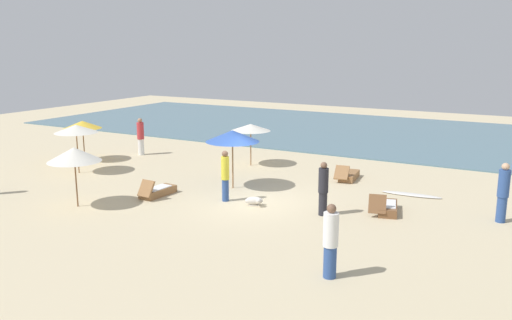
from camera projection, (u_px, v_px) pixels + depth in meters
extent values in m
plane|color=beige|center=(254.00, 202.00, 19.31)|extent=(60.00, 60.00, 0.00)
cube|color=slate|center=(385.00, 134.00, 33.83)|extent=(48.00, 16.00, 0.06)
cylinder|color=olive|center=(251.00, 145.00, 24.95)|extent=(0.05, 0.05, 1.91)
cone|color=silver|center=(251.00, 127.00, 24.77)|extent=(1.84, 1.84, 0.32)
cylinder|color=brown|center=(84.00, 141.00, 25.91)|extent=(0.05, 0.05, 1.92)
cone|color=gold|center=(82.00, 125.00, 25.74)|extent=(1.81, 1.81, 0.37)
cylinder|color=brown|center=(76.00, 178.00, 18.58)|extent=(0.05, 0.05, 2.06)
cone|color=silver|center=(74.00, 154.00, 18.41)|extent=(1.85, 1.85, 0.49)
cylinder|color=brown|center=(78.00, 150.00, 23.46)|extent=(0.05, 0.05, 2.10)
cone|color=silver|center=(76.00, 129.00, 23.27)|extent=(1.87, 1.87, 0.35)
cylinder|color=olive|center=(233.00, 160.00, 20.95)|extent=(0.06, 0.06, 2.27)
cone|color=#3359B2|center=(232.00, 136.00, 20.75)|extent=(2.11, 2.11, 0.45)
cube|color=olive|center=(158.00, 192.00, 20.13)|extent=(0.68, 1.53, 0.28)
cube|color=olive|center=(146.00, 189.00, 19.45)|extent=(0.59, 0.42, 0.59)
cube|color=white|center=(158.00, 188.00, 20.10)|extent=(0.57, 1.08, 0.03)
cube|color=brown|center=(388.00, 208.00, 18.13)|extent=(0.96, 1.60, 0.28)
cube|color=brown|center=(377.00, 204.00, 17.57)|extent=(0.64, 0.50, 0.61)
cube|color=white|center=(388.00, 204.00, 18.10)|extent=(0.76, 1.14, 0.03)
cube|color=olive|center=(349.00, 176.00, 22.55)|extent=(0.77, 1.56, 0.28)
cube|color=olive|center=(342.00, 173.00, 21.94)|extent=(0.62, 0.55, 0.53)
cylinder|color=#2D4C8C|center=(330.00, 262.00, 13.01)|extent=(0.44, 0.44, 0.81)
cylinder|color=white|center=(331.00, 230.00, 12.83)|extent=(0.52, 0.52, 0.84)
sphere|color=brown|center=(332.00, 209.00, 12.72)|extent=(0.23, 0.23, 0.23)
cylinder|color=#26262D|center=(323.00, 204.00, 17.77)|extent=(0.40, 0.40, 0.78)
cylinder|color=#26262D|center=(323.00, 180.00, 17.60)|extent=(0.47, 0.47, 0.82)
sphere|color=brown|center=(324.00, 165.00, 17.49)|extent=(0.22, 0.22, 0.22)
cylinder|color=white|center=(141.00, 147.00, 27.46)|extent=(0.42, 0.42, 0.82)
cylinder|color=#BF3338|center=(140.00, 131.00, 27.28)|extent=(0.49, 0.49, 0.86)
sphere|color=#A37556|center=(140.00, 120.00, 27.17)|extent=(0.23, 0.23, 0.23)
cylinder|color=#2D4C8C|center=(501.00, 209.00, 17.07)|extent=(0.43, 0.43, 0.84)
cylinder|color=#2D4C8C|center=(504.00, 183.00, 16.89)|extent=(0.50, 0.50, 0.88)
sphere|color=tan|center=(506.00, 167.00, 16.77)|extent=(0.24, 0.24, 0.24)
cylinder|color=#2D4C8C|center=(225.00, 190.00, 19.37)|extent=(0.25, 0.25, 0.81)
cylinder|color=yellow|center=(225.00, 168.00, 19.19)|extent=(0.29, 0.29, 0.84)
sphere|color=brown|center=(225.00, 154.00, 19.08)|extent=(0.23, 0.23, 0.23)
cube|color=silver|center=(254.00, 205.00, 18.92)|extent=(0.42, 0.35, 0.04)
ellipsoid|color=silver|center=(254.00, 201.00, 18.88)|extent=(0.69, 0.54, 0.28)
sphere|color=silver|center=(258.00, 201.00, 18.64)|extent=(0.20, 0.20, 0.20)
ellipsoid|color=silver|center=(411.00, 195.00, 20.14)|extent=(2.25, 0.54, 0.07)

